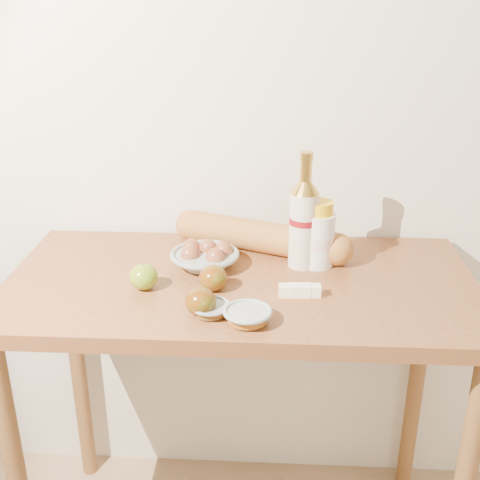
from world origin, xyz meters
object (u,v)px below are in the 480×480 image
at_px(egg_bowl, 205,257).
at_px(baguette, 260,237).
at_px(cream_bottle, 318,236).
at_px(bourbon_bottle, 304,221).
at_px(table, 241,321).

distance_m(egg_bowl, baguette, 0.18).
bearing_deg(cream_bottle, baguette, 129.85).
bearing_deg(cream_bottle, egg_bowl, 163.10).
bearing_deg(bourbon_bottle, cream_bottle, -8.34).
height_order(table, cream_bottle, cream_bottle).
distance_m(cream_bottle, egg_bowl, 0.30).
height_order(cream_bottle, egg_bowl, cream_bottle).
relative_size(cream_bottle, egg_bowl, 0.84).
xyz_separation_m(table, egg_bowl, (-0.10, 0.07, 0.15)).
xyz_separation_m(egg_bowl, baguette, (0.14, 0.11, 0.02)).
distance_m(table, baguette, 0.25).
distance_m(bourbon_bottle, cream_bottle, 0.06).
xyz_separation_m(bourbon_bottle, egg_bowl, (-0.26, -0.02, -0.10)).
bearing_deg(table, egg_bowl, 144.42).
height_order(bourbon_bottle, egg_bowl, bourbon_bottle).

